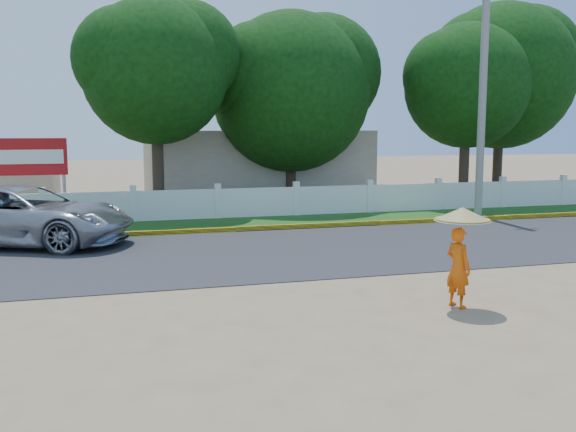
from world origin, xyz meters
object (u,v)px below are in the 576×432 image
object	(u,v)px
utility_pole	(482,98)
vehicle	(23,216)
monk_with_parasol	(460,242)
billboard	(30,161)

from	to	relation	value
utility_pole	vehicle	bearing A→B (deg)	-174.15
utility_pole	monk_with_parasol	bearing A→B (deg)	-124.16
monk_with_parasol	billboard	bearing A→B (deg)	121.73
utility_pole	billboard	xyz separation A→B (m)	(-15.85, 3.35, -2.23)
utility_pole	monk_with_parasol	world-z (taller)	utility_pole
monk_with_parasol	utility_pole	bearing A→B (deg)	55.84
monk_with_parasol	billboard	xyz separation A→B (m)	(-8.64, 13.98, 0.93)
utility_pole	vehicle	xyz separation A→B (m)	(-15.62, -1.60, -3.52)
utility_pole	billboard	bearing A→B (deg)	168.06
vehicle	monk_with_parasol	world-z (taller)	monk_with_parasol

